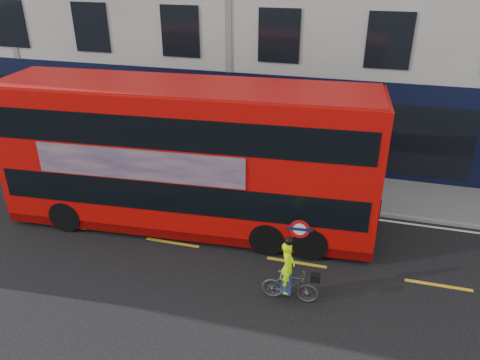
% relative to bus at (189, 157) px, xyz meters
% --- Properties ---
extents(ground, '(120.00, 120.00, 0.00)m').
position_rel_bus_xyz_m(ground, '(-0.18, -2.79, -2.47)').
color(ground, black).
rests_on(ground, ground).
extents(pavement, '(60.00, 3.00, 0.12)m').
position_rel_bus_xyz_m(pavement, '(-0.18, 3.71, -2.41)').
color(pavement, slate).
rests_on(pavement, ground).
extents(kerb, '(60.00, 0.12, 0.13)m').
position_rel_bus_xyz_m(kerb, '(-0.18, 2.21, -2.41)').
color(kerb, gray).
rests_on(kerb, ground).
extents(road_edge_line, '(58.00, 0.10, 0.01)m').
position_rel_bus_xyz_m(road_edge_line, '(-0.18, 1.91, -2.47)').
color(road_edge_line, silver).
rests_on(road_edge_line, ground).
extents(lane_dashes, '(58.00, 0.12, 0.01)m').
position_rel_bus_xyz_m(lane_dashes, '(-0.18, -1.29, -2.47)').
color(lane_dashes, gold).
rests_on(lane_dashes, ground).
extents(bus, '(12.11, 3.51, 4.82)m').
position_rel_bus_xyz_m(bus, '(0.00, 0.00, 0.00)').
color(bus, '#C40A07').
rests_on(bus, ground).
extents(cyclist, '(1.54, 0.55, 1.98)m').
position_rel_bus_xyz_m(cyclist, '(3.86, -2.98, -1.81)').
color(cyclist, '#474A4D').
rests_on(cyclist, ground).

